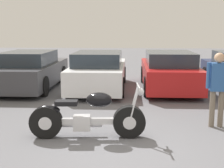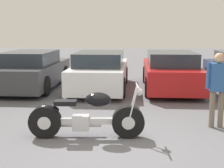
% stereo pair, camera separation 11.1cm
% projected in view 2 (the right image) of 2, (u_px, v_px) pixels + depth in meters
% --- Properties ---
extents(ground_plane, '(60.00, 60.00, 0.00)m').
position_uv_depth(ground_plane, '(113.00, 148.00, 5.76)').
color(ground_plane, slate).
extents(motorcycle, '(2.34, 0.62, 1.08)m').
position_uv_depth(motorcycle, '(86.00, 117.00, 6.28)').
color(motorcycle, black).
rests_on(motorcycle, ground_plane).
extents(parked_car_dark_grey, '(1.88, 4.46, 1.38)m').
position_uv_depth(parked_car_dark_grey, '(33.00, 71.00, 11.48)').
color(parked_car_dark_grey, '#3D3D42').
rests_on(parked_car_dark_grey, ground_plane).
extents(parked_car_white, '(1.88, 4.46, 1.38)m').
position_uv_depth(parked_car_white, '(100.00, 72.00, 11.21)').
color(parked_car_white, white).
rests_on(parked_car_white, ground_plane).
extents(parked_car_red, '(1.88, 4.46, 1.38)m').
position_uv_depth(parked_car_red, '(170.00, 71.00, 11.24)').
color(parked_car_red, red).
rests_on(parked_car_red, ground_plane).
extents(person_standing, '(0.52, 0.22, 1.67)m').
position_uv_depth(person_standing, '(218.00, 84.00, 6.83)').
color(person_standing, '#726656').
rests_on(person_standing, ground_plane).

